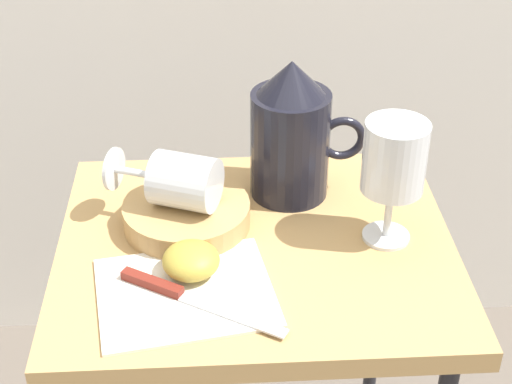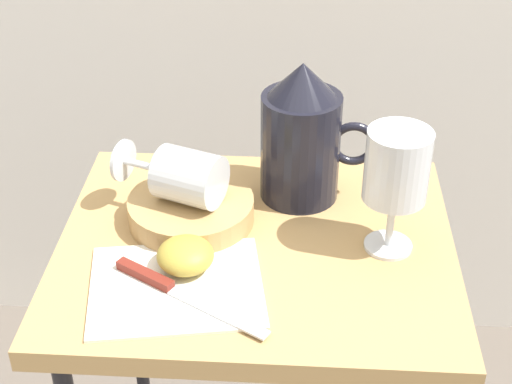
{
  "view_description": "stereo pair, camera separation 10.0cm",
  "coord_description": "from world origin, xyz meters",
  "px_view_note": "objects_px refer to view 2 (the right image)",
  "views": [
    {
      "loc": [
        -0.05,
        -0.84,
        1.33
      ],
      "look_at": [
        0.0,
        0.0,
        0.78
      ],
      "focal_mm": 54.78,
      "sensor_mm": 36.0,
      "label": 1
    },
    {
      "loc": [
        0.05,
        -0.84,
        1.33
      ],
      "look_at": [
        0.0,
        0.0,
        0.78
      ],
      "focal_mm": 54.78,
      "sensor_mm": 36.0,
      "label": 2
    }
  ],
  "objects_px": {
    "basket_tray": "(191,210)",
    "wine_glass_upright": "(397,173)",
    "wine_glass_tipped_near": "(186,176)",
    "pitcher": "(301,144)",
    "apple_half_left": "(185,255)",
    "table": "(256,287)",
    "knife": "(167,286)"
  },
  "relations": [
    {
      "from": "wine_glass_upright",
      "to": "knife",
      "type": "height_order",
      "value": "wine_glass_upright"
    },
    {
      "from": "basket_tray",
      "to": "wine_glass_tipped_near",
      "type": "bearing_deg",
      "value": -171.19
    },
    {
      "from": "wine_glass_tipped_near",
      "to": "knife",
      "type": "distance_m",
      "value": 0.17
    },
    {
      "from": "pitcher",
      "to": "apple_half_left",
      "type": "xyz_separation_m",
      "value": [
        -0.14,
        -0.19,
        -0.06
      ]
    },
    {
      "from": "knife",
      "to": "basket_tray",
      "type": "bearing_deg",
      "value": 86.54
    },
    {
      "from": "wine_glass_tipped_near",
      "to": "apple_half_left",
      "type": "bearing_deg",
      "value": -84.06
    },
    {
      "from": "wine_glass_upright",
      "to": "wine_glass_tipped_near",
      "type": "distance_m",
      "value": 0.28
    },
    {
      "from": "table",
      "to": "basket_tray",
      "type": "distance_m",
      "value": 0.14
    },
    {
      "from": "pitcher",
      "to": "basket_tray",
      "type": "bearing_deg",
      "value": -152.91
    },
    {
      "from": "table",
      "to": "basket_tray",
      "type": "xyz_separation_m",
      "value": [
        -0.09,
        0.04,
        0.1
      ]
    },
    {
      "from": "pitcher",
      "to": "wine_glass_tipped_near",
      "type": "bearing_deg",
      "value": -153.31
    },
    {
      "from": "apple_half_left",
      "to": "knife",
      "type": "bearing_deg",
      "value": -111.34
    },
    {
      "from": "pitcher",
      "to": "apple_half_left",
      "type": "relative_size",
      "value": 2.85
    },
    {
      "from": "basket_tray",
      "to": "pitcher",
      "type": "bearing_deg",
      "value": 27.09
    },
    {
      "from": "wine_glass_tipped_near",
      "to": "apple_half_left",
      "type": "relative_size",
      "value": 2.25
    },
    {
      "from": "apple_half_left",
      "to": "knife",
      "type": "distance_m",
      "value": 0.05
    },
    {
      "from": "basket_tray",
      "to": "knife",
      "type": "relative_size",
      "value": 0.86
    },
    {
      "from": "pitcher",
      "to": "knife",
      "type": "height_order",
      "value": "pitcher"
    },
    {
      "from": "wine_glass_tipped_near",
      "to": "wine_glass_upright",
      "type": "bearing_deg",
      "value": -9.74
    },
    {
      "from": "basket_tray",
      "to": "apple_half_left",
      "type": "xyz_separation_m",
      "value": [
        0.01,
        -0.11,
        0.01
      ]
    },
    {
      "from": "basket_tray",
      "to": "wine_glass_upright",
      "type": "bearing_deg",
      "value": -10.0
    },
    {
      "from": "table",
      "to": "knife",
      "type": "xyz_separation_m",
      "value": [
        -0.1,
        -0.11,
        0.09
      ]
    },
    {
      "from": "pitcher",
      "to": "apple_half_left",
      "type": "height_order",
      "value": "pitcher"
    },
    {
      "from": "apple_half_left",
      "to": "knife",
      "type": "relative_size",
      "value": 0.36
    },
    {
      "from": "pitcher",
      "to": "table",
      "type": "bearing_deg",
      "value": -114.97
    },
    {
      "from": "wine_glass_upright",
      "to": "apple_half_left",
      "type": "relative_size",
      "value": 2.39
    },
    {
      "from": "wine_glass_tipped_near",
      "to": "knife",
      "type": "bearing_deg",
      "value": -92.05
    },
    {
      "from": "wine_glass_tipped_near",
      "to": "knife",
      "type": "xyz_separation_m",
      "value": [
        -0.01,
        -0.15,
        -0.06
      ]
    },
    {
      "from": "table",
      "to": "pitcher",
      "type": "bearing_deg",
      "value": 65.03
    },
    {
      "from": "knife",
      "to": "apple_half_left",
      "type": "bearing_deg",
      "value": 68.66
    },
    {
      "from": "wine_glass_upright",
      "to": "knife",
      "type": "distance_m",
      "value": 0.32
    },
    {
      "from": "basket_tray",
      "to": "wine_glass_tipped_near",
      "type": "relative_size",
      "value": 1.06
    }
  ]
}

